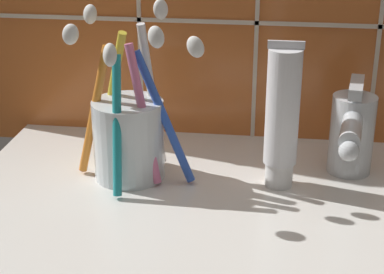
% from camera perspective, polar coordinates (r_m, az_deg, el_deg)
% --- Properties ---
extents(sink_counter, '(0.56, 0.36, 0.02)m').
position_cam_1_polar(sink_counter, '(0.66, 3.41, -6.38)').
color(sink_counter, silver).
rests_on(sink_counter, ground).
extents(toothbrush_cup, '(0.15, 0.12, 0.19)m').
position_cam_1_polar(toothbrush_cup, '(0.69, -5.62, 0.53)').
color(toothbrush_cup, silver).
rests_on(toothbrush_cup, sink_counter).
extents(toothpaste_tube, '(0.04, 0.03, 0.16)m').
position_cam_1_polar(toothpaste_tube, '(0.66, 8.02, 1.84)').
color(toothpaste_tube, white).
rests_on(toothpaste_tube, sink_counter).
extents(sink_faucet, '(0.05, 0.12, 0.10)m').
position_cam_1_polar(sink_faucet, '(0.71, 14.01, 0.44)').
color(sink_faucet, silver).
rests_on(sink_faucet, sink_counter).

